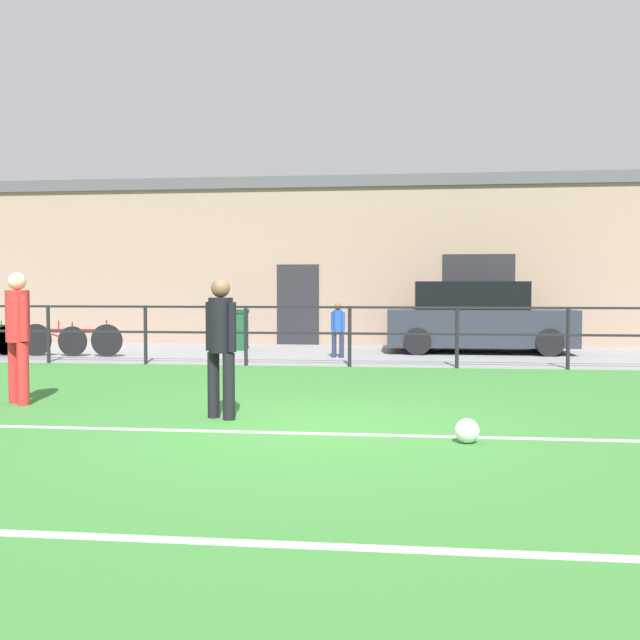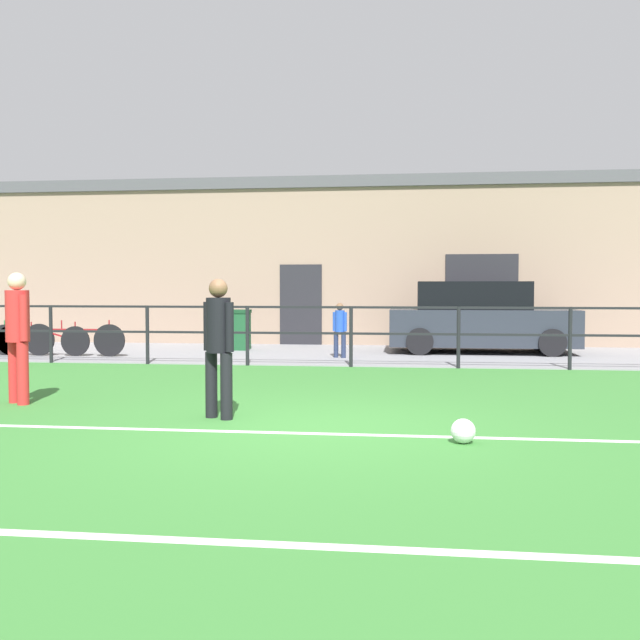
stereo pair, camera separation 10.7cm
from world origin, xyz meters
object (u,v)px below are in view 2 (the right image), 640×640
player_goalkeeper (219,339)px  bicycle_parked_0 (74,339)px  trash_bin_0 (236,329)px  soccer_ball_match (463,431)px  player_striker (18,329)px  parked_car_red (479,319)px  spectator_child (340,327)px  bicycle_parked_1 (43,340)px

player_goalkeeper → bicycle_parked_0: size_ratio=0.70×
player_goalkeeper → trash_bin_0: 9.03m
player_goalkeeper → trash_bin_0: bearing=131.4°
soccer_ball_match → trash_bin_0: 10.85m
player_striker → parked_car_red: player_striker is taller
player_goalkeeper → player_striker: player_striker is taller
soccer_ball_match → trash_bin_0: (-4.64, 9.80, 0.38)m
player_striker → parked_car_red: (6.56, 8.13, -0.18)m
player_striker → spectator_child: bearing=97.5°
player_goalkeeper → soccer_ball_match: (2.68, -1.00, -0.79)m
soccer_ball_match → bicycle_parked_1: bearing=137.4°
parked_car_red → bicycle_parked_0: 9.02m
parked_car_red → trash_bin_0: bearing=-179.7°
trash_bin_0 → bicycle_parked_1: bearing=-152.1°
parked_car_red → bicycle_parked_1: 9.72m
parked_car_red → spectator_child: bearing=-151.1°
player_goalkeeper → bicycle_parked_1: 8.93m
player_striker → bicycle_parked_1: bearing=151.9°
bicycle_parked_0 → trash_bin_0: size_ratio=2.40×
spectator_child → trash_bin_0: (-2.64, 1.65, -0.17)m
bicycle_parked_1 → player_goalkeeper: bearing=-49.6°
soccer_ball_match → bicycle_parked_0: bicycle_parked_0 is taller
parked_car_red → trash_bin_0: parked_car_red is taller
player_goalkeeper → parked_car_red: 9.59m
player_striker → soccer_ball_match: 5.84m
soccer_ball_match → player_striker: bearing=162.9°
bicycle_parked_1 → trash_bin_0: size_ratio=2.24×
bicycle_parked_0 → bicycle_parked_1: 0.72m
trash_bin_0 → soccer_ball_match: bearing=-64.7°
player_striker → parked_car_red: 10.45m
spectator_child → bicycle_parked_1: bearing=19.9°
soccer_ball_match → spectator_child: spectator_child is taller
player_goalkeeper → player_striker: bearing=-165.1°
spectator_child → bicycle_parked_0: 5.76m
bicycle_parked_1 → trash_bin_0: 4.31m
player_goalkeeper → parked_car_red: (3.72, 8.84, -0.12)m
player_goalkeeper → parked_car_red: parked_car_red is taller
player_striker → bicycle_parked_1: 6.78m
player_goalkeeper → spectator_child: 7.20m
spectator_child → player_goalkeeper: bearing=101.2°
soccer_ball_match → bicycle_parked_1: (-8.45, 7.79, 0.24)m
parked_car_red → bicycle_parked_0: bearing=-166.9°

